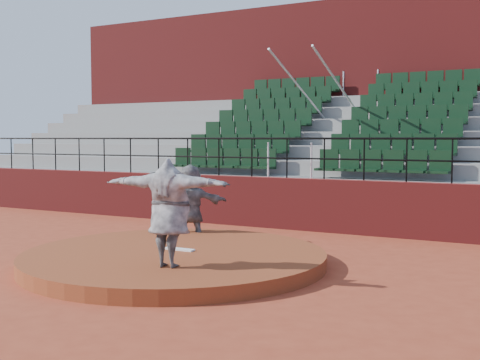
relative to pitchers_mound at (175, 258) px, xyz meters
name	(u,v)px	position (x,y,z in m)	size (l,w,h in m)	color
ground	(175,265)	(0.00, 0.00, -0.12)	(90.00, 90.00, 0.00)	#993B22
pitchers_mound	(175,258)	(0.00, 0.00, 0.00)	(5.50, 5.50, 0.25)	brown
pitching_rubber	(179,249)	(0.00, 0.15, 0.14)	(0.60, 0.15, 0.03)	white
boundary_wall	(287,203)	(0.00, 5.00, 0.53)	(24.00, 0.30, 1.30)	maroon
wall_railing	(287,149)	(0.00, 5.00, 1.90)	(24.04, 0.05, 1.03)	black
seating_deck	(335,166)	(0.00, 8.65, 1.32)	(24.00, 5.97, 4.63)	gray
press_box_facade	(373,104)	(0.00, 12.60, 3.43)	(24.00, 3.00, 7.10)	maroon
pitcher	(169,213)	(0.67, -1.12, 1.00)	(2.14, 0.58, 1.74)	black
fielder	(190,204)	(-1.01, 2.07, 0.74)	(1.61, 0.51, 1.74)	black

